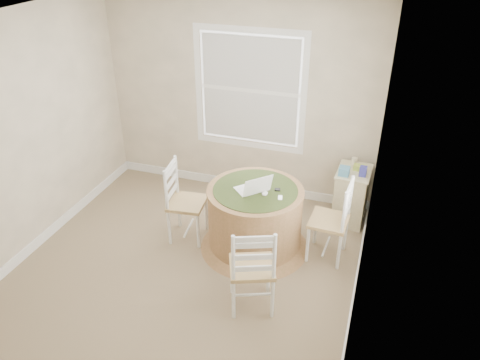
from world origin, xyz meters
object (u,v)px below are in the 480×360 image
(chair_near, at_px, (252,267))
(chair_right, at_px, (329,220))
(laptop, at_px, (253,188))
(chair_left, at_px, (187,203))
(corner_chest, at_px, (351,195))
(round_table, at_px, (255,216))

(chair_near, bearing_deg, chair_right, -141.36)
(laptop, bearing_deg, chair_left, -43.05)
(chair_near, xyz_separation_m, corner_chest, (0.73, 1.81, -0.13))
(chair_right, xyz_separation_m, laptop, (-0.83, -0.12, 0.32))
(round_table, distance_m, chair_right, 0.82)
(chair_right, xyz_separation_m, corner_chest, (0.16, 0.81, -0.13))
(chair_left, bearing_deg, laptop, -94.40)
(round_table, xyz_separation_m, corner_chest, (0.97, 0.91, -0.07))
(chair_left, distance_m, chair_near, 1.34)
(chair_near, bearing_deg, laptop, -95.11)
(chair_right, bearing_deg, laptop, -78.21)
(chair_left, distance_m, laptop, 0.85)
(laptop, relative_size, corner_chest, 0.64)
(chair_left, distance_m, corner_chest, 2.02)
(chair_left, height_order, corner_chest, chair_left)
(chair_near, height_order, chair_right, same)
(chair_near, bearing_deg, corner_chest, -133.46)
(round_table, bearing_deg, chair_right, -6.12)
(chair_near, distance_m, corner_chest, 1.96)
(laptop, bearing_deg, corner_chest, 177.95)
(chair_right, height_order, laptop, laptop)
(chair_left, xyz_separation_m, chair_right, (1.61, 0.16, 0.00))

